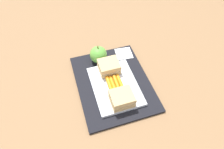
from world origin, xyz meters
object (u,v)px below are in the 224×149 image
(sandwich_half_left, at_px, (122,98))
(paper_napkin, at_px, (124,54))
(sandwich_half_right, at_px, (109,67))
(carrot_sticks_bundle, at_px, (115,84))
(food_tray, at_px, (115,86))
(apple, at_px, (98,55))

(sandwich_half_left, distance_m, paper_napkin, 0.26)
(sandwich_half_left, xyz_separation_m, sandwich_half_right, (0.16, 0.00, 0.00))
(sandwich_half_left, xyz_separation_m, carrot_sticks_bundle, (0.08, 0.00, -0.01))
(sandwich_half_right, bearing_deg, carrot_sticks_bundle, 179.81)
(food_tray, height_order, paper_napkin, food_tray)
(food_tray, height_order, sandwich_half_left, sandwich_half_left)
(apple, xyz_separation_m, paper_napkin, (0.01, -0.12, -0.03))
(sandwich_half_left, bearing_deg, paper_napkin, -21.57)
(food_tray, distance_m, apple, 0.16)
(carrot_sticks_bundle, bearing_deg, apple, 8.37)
(sandwich_half_right, bearing_deg, sandwich_half_left, 180.00)
(food_tray, xyz_separation_m, apple, (0.15, 0.02, 0.03))
(sandwich_half_right, height_order, paper_napkin, sandwich_half_right)
(sandwich_half_left, height_order, apple, apple)
(food_tray, distance_m, sandwich_half_right, 0.08)
(sandwich_half_right, bearing_deg, paper_napkin, -48.92)
(apple, relative_size, paper_napkin, 1.19)
(carrot_sticks_bundle, distance_m, apple, 0.16)
(food_tray, bearing_deg, sandwich_half_right, 0.00)
(food_tray, bearing_deg, paper_napkin, -30.45)
(sandwich_half_left, xyz_separation_m, apple, (0.23, 0.02, 0.00))
(carrot_sticks_bundle, bearing_deg, food_tray, -158.49)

